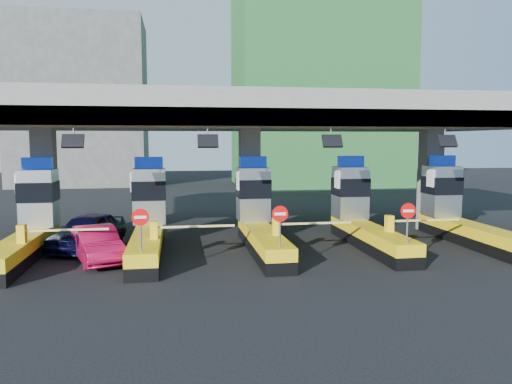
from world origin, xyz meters
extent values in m
plane|color=black|center=(0.00, 0.00, 0.00)|extent=(120.00, 120.00, 0.00)
cube|color=slate|center=(0.00, 3.00, 6.25)|extent=(28.00, 12.00, 1.50)
cube|color=#4C4C49|center=(0.00, -2.70, 5.85)|extent=(28.00, 0.60, 0.70)
cube|color=slate|center=(-10.00, 3.00, 2.75)|extent=(1.00, 1.00, 5.50)
cube|color=slate|center=(0.00, 3.00, 2.75)|extent=(1.00, 1.00, 5.50)
cube|color=slate|center=(10.00, 3.00, 2.75)|extent=(1.00, 1.00, 5.50)
cylinder|color=slate|center=(-7.50, -2.70, 5.25)|extent=(0.06, 0.06, 0.50)
cube|color=black|center=(-7.50, -2.90, 4.90)|extent=(0.80, 0.38, 0.54)
cylinder|color=slate|center=(-2.50, -2.70, 5.25)|extent=(0.06, 0.06, 0.50)
cube|color=black|center=(-2.50, -2.90, 4.90)|extent=(0.80, 0.38, 0.54)
cylinder|color=slate|center=(2.50, -2.70, 5.25)|extent=(0.06, 0.06, 0.50)
cube|color=black|center=(2.50, -2.90, 4.90)|extent=(0.80, 0.38, 0.54)
cylinder|color=slate|center=(7.50, -2.70, 5.25)|extent=(0.06, 0.06, 0.50)
cube|color=black|center=(7.50, -2.90, 4.90)|extent=(0.80, 0.38, 0.54)
cube|color=black|center=(-10.00, -1.00, 0.25)|extent=(1.20, 8.00, 0.50)
cube|color=#E5B70C|center=(-10.00, -1.00, 0.75)|extent=(1.20, 8.00, 0.50)
cube|color=#9EA3A8|center=(-10.00, 1.80, 2.30)|extent=(1.50, 1.50, 2.60)
cube|color=black|center=(-10.00, 1.78, 2.60)|extent=(1.56, 1.56, 0.90)
cube|color=#0C2DBF|center=(-10.00, 1.80, 3.88)|extent=(1.30, 0.35, 0.55)
cube|color=white|center=(-10.80, 1.50, 3.00)|extent=(0.06, 0.70, 0.90)
cube|color=#E5B70C|center=(-9.65, -2.20, 1.35)|extent=(0.30, 0.35, 0.70)
cube|color=white|center=(-8.00, -2.20, 1.45)|extent=(3.20, 0.08, 0.08)
cube|color=black|center=(-5.00, -1.00, 0.25)|extent=(1.20, 8.00, 0.50)
cube|color=#E5B70C|center=(-5.00, -1.00, 0.75)|extent=(1.20, 8.00, 0.50)
cube|color=#9EA3A8|center=(-5.00, 1.80, 2.30)|extent=(1.50, 1.50, 2.60)
cube|color=black|center=(-5.00, 1.78, 2.60)|extent=(1.56, 1.56, 0.90)
cube|color=#0C2DBF|center=(-5.00, 1.80, 3.88)|extent=(1.30, 0.35, 0.55)
cube|color=white|center=(-5.80, 1.50, 3.00)|extent=(0.06, 0.70, 0.90)
cylinder|color=slate|center=(-5.00, -4.60, 1.65)|extent=(0.07, 0.07, 1.30)
cylinder|color=red|center=(-5.00, -4.63, 2.25)|extent=(0.60, 0.04, 0.60)
cube|color=white|center=(-5.00, -4.65, 2.25)|extent=(0.42, 0.02, 0.10)
cube|color=#E5B70C|center=(-4.65, -2.20, 1.35)|extent=(0.30, 0.35, 0.70)
cube|color=white|center=(-3.00, -2.20, 1.45)|extent=(3.20, 0.08, 0.08)
cube|color=black|center=(0.00, -1.00, 0.25)|extent=(1.20, 8.00, 0.50)
cube|color=#E5B70C|center=(0.00, -1.00, 0.75)|extent=(1.20, 8.00, 0.50)
cube|color=#9EA3A8|center=(0.00, 1.80, 2.30)|extent=(1.50, 1.50, 2.60)
cube|color=black|center=(0.00, 1.78, 2.60)|extent=(1.56, 1.56, 0.90)
cube|color=#0C2DBF|center=(0.00, 1.80, 3.88)|extent=(1.30, 0.35, 0.55)
cube|color=white|center=(-0.80, 1.50, 3.00)|extent=(0.06, 0.70, 0.90)
cylinder|color=slate|center=(0.00, -4.60, 1.65)|extent=(0.07, 0.07, 1.30)
cylinder|color=red|center=(0.00, -4.63, 2.25)|extent=(0.60, 0.04, 0.60)
cube|color=white|center=(0.00, -4.65, 2.25)|extent=(0.42, 0.02, 0.10)
cube|color=#E5B70C|center=(0.35, -2.20, 1.35)|extent=(0.30, 0.35, 0.70)
cube|color=white|center=(2.00, -2.20, 1.45)|extent=(3.20, 0.08, 0.08)
cube|color=black|center=(5.00, -1.00, 0.25)|extent=(1.20, 8.00, 0.50)
cube|color=#E5B70C|center=(5.00, -1.00, 0.75)|extent=(1.20, 8.00, 0.50)
cube|color=#9EA3A8|center=(5.00, 1.80, 2.30)|extent=(1.50, 1.50, 2.60)
cube|color=black|center=(5.00, 1.78, 2.60)|extent=(1.56, 1.56, 0.90)
cube|color=#0C2DBF|center=(5.00, 1.80, 3.88)|extent=(1.30, 0.35, 0.55)
cube|color=white|center=(4.20, 1.50, 3.00)|extent=(0.06, 0.70, 0.90)
cylinder|color=slate|center=(5.00, -4.60, 1.65)|extent=(0.07, 0.07, 1.30)
cylinder|color=red|center=(5.00, -4.63, 2.25)|extent=(0.60, 0.04, 0.60)
cube|color=white|center=(5.00, -4.65, 2.25)|extent=(0.42, 0.02, 0.10)
cube|color=#E5B70C|center=(5.35, -2.20, 1.35)|extent=(0.30, 0.35, 0.70)
cube|color=white|center=(7.00, -2.20, 1.45)|extent=(3.20, 0.08, 0.08)
cube|color=black|center=(10.00, -1.00, 0.25)|extent=(1.20, 8.00, 0.50)
cube|color=#E5B70C|center=(10.00, -1.00, 0.75)|extent=(1.20, 8.00, 0.50)
cube|color=#9EA3A8|center=(10.00, 1.80, 2.30)|extent=(1.50, 1.50, 2.60)
cube|color=black|center=(10.00, 1.78, 2.60)|extent=(1.56, 1.56, 0.90)
cube|color=#0C2DBF|center=(10.00, 1.80, 3.88)|extent=(1.30, 0.35, 0.55)
cube|color=white|center=(9.20, 1.50, 3.00)|extent=(0.06, 0.70, 0.90)
cube|color=#E5B70C|center=(10.35, -2.20, 1.35)|extent=(0.30, 0.35, 0.70)
cube|color=#1E5926|center=(12.00, 32.00, 14.00)|extent=(18.00, 12.00, 28.00)
cube|color=#4C4C49|center=(-14.00, 36.00, 9.00)|extent=(14.00, 10.00, 18.00)
imported|color=black|center=(-7.75, 0.98, 0.82)|extent=(3.41, 5.18, 1.64)
imported|color=#AC0D39|center=(-6.99, -1.49, 0.71)|extent=(2.86, 4.57, 1.42)
camera|label=1|loc=(-3.75, -22.32, 4.92)|focal=35.00mm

